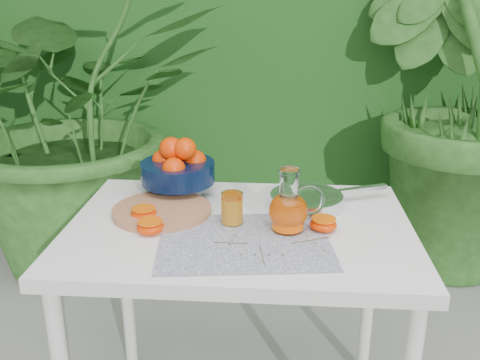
# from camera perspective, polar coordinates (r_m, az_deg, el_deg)

# --- Properties ---
(hedge_backdrop) EXTENTS (8.00, 1.65, 2.50)m
(hedge_backdrop) POSITION_cam_1_polar(r_m,az_deg,el_deg) (3.53, 3.01, 16.50)
(hedge_backdrop) COLOR #1C4E16
(hedge_backdrop) RESTS_ON ground
(potted_plant_left) EXTENTS (2.26, 2.26, 1.64)m
(potted_plant_left) POSITION_cam_1_polar(r_m,az_deg,el_deg) (2.82, -17.11, 7.07)
(potted_plant_left) COLOR #27501B
(potted_plant_left) RESTS_ON ground
(potted_plant_right) EXTENTS (2.51, 2.51, 1.78)m
(potted_plant_right) POSITION_cam_1_polar(r_m,az_deg,el_deg) (2.88, 21.31, 8.36)
(potted_plant_right) COLOR #27501B
(potted_plant_right) RESTS_ON ground
(white_table) EXTENTS (1.00, 0.70, 0.75)m
(white_table) POSITION_cam_1_polar(r_m,az_deg,el_deg) (1.60, -0.05, -7.39)
(white_table) COLOR white
(white_table) RESTS_ON ground
(placemat) EXTENTS (0.50, 0.41, 0.00)m
(placemat) POSITION_cam_1_polar(r_m,az_deg,el_deg) (1.46, 0.48, -6.55)
(placemat) COLOR #0C1946
(placemat) RESTS_ON white_table
(cutting_board) EXTENTS (0.35, 0.35, 0.02)m
(cutting_board) POSITION_cam_1_polar(r_m,az_deg,el_deg) (1.65, -8.30, -3.27)
(cutting_board) COLOR #B0724F
(cutting_board) RESTS_ON white_table
(fruit_bowl) EXTENTS (0.25, 0.25, 0.19)m
(fruit_bowl) POSITION_cam_1_polar(r_m,az_deg,el_deg) (1.78, -6.64, 1.35)
(fruit_bowl) COLOR black
(fruit_bowl) RESTS_ON white_table
(juice_pitcher) EXTENTS (0.16, 0.11, 0.18)m
(juice_pitcher) POSITION_cam_1_polar(r_m,az_deg,el_deg) (1.50, 5.25, -3.12)
(juice_pitcher) COLOR white
(juice_pitcher) RESTS_ON white_table
(juice_tumbler) EXTENTS (0.07, 0.07, 0.09)m
(juice_tumbler) POSITION_cam_1_polar(r_m,az_deg,el_deg) (1.54, -0.85, -3.09)
(juice_tumbler) COLOR white
(juice_tumbler) RESTS_ON white_table
(saute_pan) EXTENTS (0.42, 0.30, 0.04)m
(saute_pan) POSITION_cam_1_polar(r_m,az_deg,el_deg) (1.69, 7.20, -2.11)
(saute_pan) COLOR silver
(saute_pan) RESTS_ON white_table
(orange_halves) EXTENTS (0.62, 0.18, 0.04)m
(orange_halves) POSITION_cam_1_polar(r_m,az_deg,el_deg) (1.54, -3.74, -4.41)
(orange_halves) COLOR red
(orange_halves) RESTS_ON white_table
(thyme_sprigs) EXTENTS (0.32, 0.21, 0.01)m
(thyme_sprigs) POSITION_cam_1_polar(r_m,az_deg,el_deg) (1.43, 3.26, -6.97)
(thyme_sprigs) COLOR brown
(thyme_sprigs) RESTS_ON white_table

